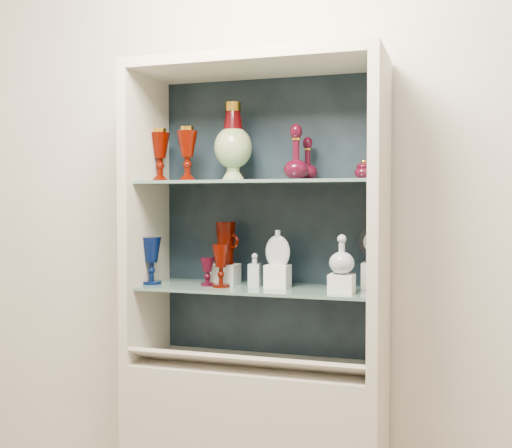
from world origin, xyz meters
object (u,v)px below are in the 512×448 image
(enamel_urn, at_px, (233,142))
(ruby_goblet_small, at_px, (207,272))
(ruby_decanter_b, at_px, (308,158))
(lidded_bowl, at_px, (364,169))
(ruby_pitcher, at_px, (226,243))
(pedestal_lamp_right, at_px, (187,154))
(ruby_goblet_tall, at_px, (221,266))
(cameo_medallion, at_px, (373,244))
(cobalt_goblet, at_px, (151,261))
(clear_square_bottle, at_px, (255,270))
(ruby_decanter_a, at_px, (296,149))
(flat_flask, at_px, (278,247))
(clear_round_decanter, at_px, (342,255))
(pedestal_lamp_left, at_px, (160,155))

(enamel_urn, xyz_separation_m, ruby_goblet_small, (-0.09, -0.06, -0.52))
(ruby_decanter_b, distance_m, lidded_bowl, 0.24)
(ruby_pitcher, bearing_deg, ruby_goblet_small, -91.96)
(pedestal_lamp_right, bearing_deg, ruby_pitcher, 26.82)
(lidded_bowl, xyz_separation_m, ruby_goblet_tall, (-0.55, -0.09, -0.38))
(ruby_decanter_b, distance_m, cameo_medallion, 0.43)
(pedestal_lamp_right, distance_m, ruby_goblet_tall, 0.48)
(ruby_pitcher, bearing_deg, cobalt_goblet, -134.40)
(cobalt_goblet, height_order, ruby_goblet_tall, cobalt_goblet)
(ruby_decanter_b, relative_size, clear_square_bottle, 1.41)
(ruby_decanter_a, relative_size, lidded_bowl, 3.06)
(ruby_goblet_tall, relative_size, clear_square_bottle, 1.28)
(ruby_decanter_b, xyz_separation_m, clear_square_bottle, (-0.19, -0.09, -0.45))
(cameo_medallion, bearing_deg, ruby_decanter_b, -154.88)
(ruby_goblet_tall, bearing_deg, lidded_bowl, 9.48)
(ruby_decanter_a, relative_size, clear_square_bottle, 1.85)
(pedestal_lamp_right, relative_size, flat_flask, 1.57)
(ruby_decanter_a, bearing_deg, clear_round_decanter, -22.36)
(pedestal_lamp_left, distance_m, clear_square_bottle, 0.63)
(pedestal_lamp_right, relative_size, ruby_decanter_a, 0.91)
(ruby_goblet_tall, bearing_deg, clear_square_bottle, 26.37)
(ruby_goblet_tall, relative_size, clear_round_decanter, 1.22)
(lidded_bowl, height_order, cameo_medallion, lidded_bowl)
(ruby_goblet_tall, distance_m, ruby_goblet_small, 0.07)
(ruby_decanter_a, relative_size, flat_flask, 1.73)
(pedestal_lamp_right, bearing_deg, cameo_medallion, 8.29)
(pedestal_lamp_left, height_order, clear_square_bottle, pedestal_lamp_left)
(ruby_goblet_small, xyz_separation_m, flat_flask, (0.29, 0.03, 0.10))
(ruby_goblet_small, relative_size, cameo_medallion, 0.77)
(enamel_urn, relative_size, ruby_decanter_a, 1.30)
(flat_flask, bearing_deg, ruby_goblet_tall, -163.75)
(cobalt_goblet, bearing_deg, ruby_goblet_tall, 0.09)
(ruby_decanter_b, bearing_deg, pedestal_lamp_left, -174.04)
(ruby_goblet_small, distance_m, ruby_pitcher, 0.15)
(enamel_urn, bearing_deg, ruby_goblet_small, -143.17)
(ruby_decanter_b, xyz_separation_m, flat_flask, (-0.10, -0.10, -0.35))
(ruby_decanter_b, xyz_separation_m, lidded_bowl, (0.23, -0.06, -0.05))
(cobalt_goblet, xyz_separation_m, ruby_pitcher, (0.28, 0.11, 0.07))
(ruby_goblet_tall, xyz_separation_m, clear_round_decanter, (0.48, -0.02, 0.05))
(lidded_bowl, relative_size, clear_round_decanter, 0.57)
(pedestal_lamp_left, relative_size, ruby_decanter_b, 1.20)
(enamel_urn, relative_size, ruby_goblet_small, 2.80)
(cobalt_goblet, distance_m, ruby_goblet_small, 0.24)
(clear_round_decanter, bearing_deg, flat_flask, 164.95)
(ruby_decanter_a, xyz_separation_m, ruby_decanter_b, (0.02, 0.09, -0.03))
(enamel_urn, bearing_deg, ruby_decanter_b, 11.88)
(cobalt_goblet, distance_m, clear_round_decanter, 0.79)
(enamel_urn, height_order, ruby_decanter_b, enamel_urn)
(pedestal_lamp_left, bearing_deg, ruby_goblet_tall, -15.15)
(lidded_bowl, bearing_deg, ruby_decanter_b, 166.47)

